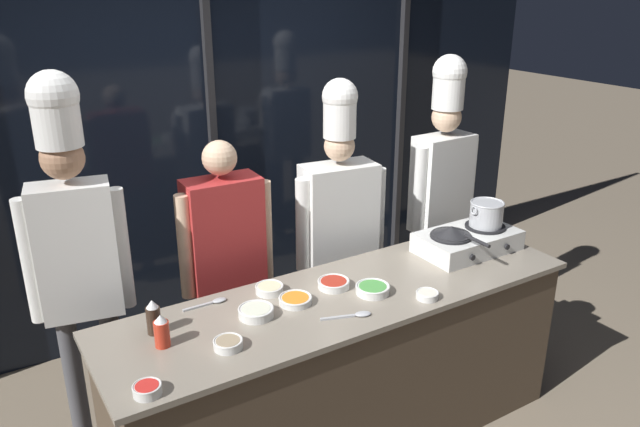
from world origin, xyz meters
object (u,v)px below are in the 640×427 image
squeeze_bottle_chili (162,331)px  prep_bowl_bell_pepper (147,389)px  prep_bowl_bean_sprouts (256,311)px  serving_spoon_slotted (356,315)px  prep_bowl_chili_flakes (334,283)px  person_guest (225,253)px  portable_stove (467,241)px  chef_head (75,238)px  stock_pot (486,213)px  prep_bowl_mushrooms (228,343)px  chef_sous (339,214)px  prep_bowl_scallions (373,289)px  prep_bowl_noodles (269,288)px  prep_bowl_garlic (427,295)px  frying_pan (452,231)px  squeeze_bottle_soy (153,317)px  prep_bowl_carrots (295,299)px  serving_spoon_solid (213,302)px  chef_line (442,178)px

squeeze_bottle_chili → prep_bowl_bell_pepper: (-0.16, -0.29, -0.05)m
prep_bowl_bean_sprouts → serving_spoon_slotted: (0.40, -0.25, -0.02)m
prep_bowl_chili_flakes → person_guest: (-0.35, 0.55, 0.04)m
portable_stove → chef_head: chef_head is taller
stock_pot → prep_bowl_mushrooms: stock_pot is taller
stock_pot → squeeze_bottle_chili: stock_pot is taller
chef_sous → prep_bowl_bean_sprouts: bearing=41.6°
serving_spoon_slotted → chef_head: chef_head is taller
serving_spoon_slotted → person_guest: bearing=108.6°
portable_stove → prep_bowl_scallions: portable_stove is taller
prep_bowl_chili_flakes → stock_pot: bearing=-1.4°
prep_bowl_noodles → portable_stove: bearing=-7.0°
prep_bowl_garlic → person_guest: bearing=127.5°
portable_stove → prep_bowl_noodles: bearing=173.0°
frying_pan → prep_bowl_garlic: (-0.44, -0.31, -0.13)m
serving_spoon_slotted → squeeze_bottle_soy: bearing=157.2°
prep_bowl_noodles → prep_bowl_chili_flakes: bearing=-22.0°
serving_spoon_slotted → chef_head: (-1.04, 0.85, 0.32)m
prep_bowl_carrots → person_guest: size_ratio=0.10×
prep_bowl_noodles → person_guest: bearing=96.8°
serving_spoon_solid → chef_line: bearing=11.0°
frying_pan → serving_spoon_slotted: 0.89m
chef_line → person_guest: bearing=-2.5°
prep_bowl_bean_sprouts → chef_head: bearing=137.2°
prep_bowl_mushrooms → chef_head: 0.94m
frying_pan → stock_pot: (0.27, 0.00, 0.05)m
frying_pan → prep_bowl_scallions: (-0.64, -0.13, -0.13)m
serving_spoon_solid → prep_bowl_garlic: bearing=-29.1°
prep_bowl_mushrooms → serving_spoon_slotted: 0.62m
frying_pan → prep_bowl_mushrooms: frying_pan is taller
portable_stove → frying_pan: (-0.13, -0.00, 0.09)m
stock_pot → chef_sous: chef_sous is taller
prep_bowl_garlic → prep_bowl_mushrooms: bearing=173.6°
prep_bowl_mushrooms → chef_head: chef_head is taller
prep_bowl_scallions → prep_bowl_garlic: size_ratio=1.54×
prep_bowl_mushrooms → chef_head: (-0.43, 0.77, 0.30)m
prep_bowl_noodles → serving_spoon_solid: prep_bowl_noodles is taller
stock_pot → squeeze_bottle_soy: bearing=177.6°
prep_bowl_bean_sprouts → serving_spoon_slotted: size_ratio=0.70×
prep_bowl_noodles → prep_bowl_garlic: (0.63, -0.47, -0.00)m
chef_sous → squeeze_bottle_soy: bearing=27.2°
chef_head → person_guest: bearing=-168.8°
prep_bowl_mushrooms → prep_bowl_chili_flakes: (0.69, 0.23, -0.00)m
stock_pot → prep_bowl_bell_pepper: size_ratio=1.98×
serving_spoon_solid → chef_head: chef_head is taller
squeeze_bottle_soy → prep_bowl_bell_pepper: bearing=-111.5°
chef_head → chef_sous: bearing=-169.5°
serving_spoon_solid → chef_sous: 1.05m
squeeze_bottle_chili → chef_sous: chef_sous is taller
prep_bowl_garlic → chef_line: size_ratio=0.06×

